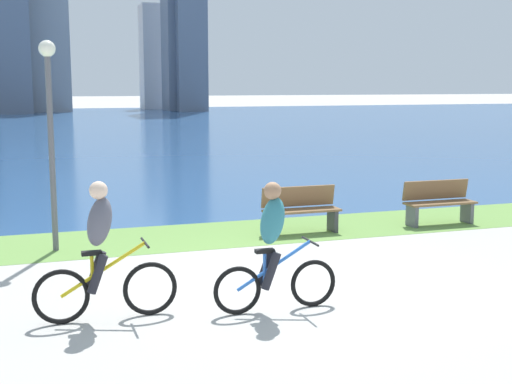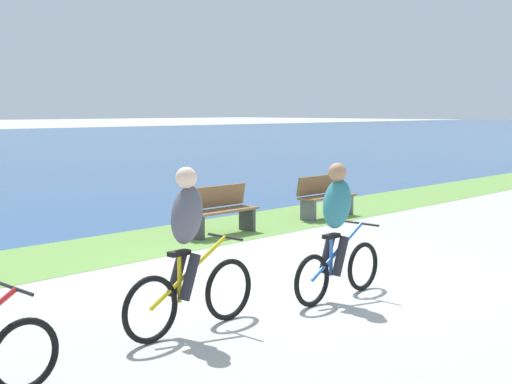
{
  "view_description": "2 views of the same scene",
  "coord_description": "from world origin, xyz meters",
  "px_view_note": "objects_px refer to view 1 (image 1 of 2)",
  "views": [
    {
      "loc": [
        -3.5,
        -9.33,
        2.87
      ],
      "look_at": [
        -0.24,
        0.47,
        1.26
      ],
      "focal_mm": 49.04,
      "sensor_mm": 36.0,
      "label": 1
    },
    {
      "loc": [
        -7.33,
        -6.3,
        2.29
      ],
      "look_at": [
        -0.22,
        0.44,
        1.14
      ],
      "focal_mm": 49.31,
      "sensor_mm": 36.0,
      "label": 2
    }
  ],
  "objects_px": {
    "cyclist_lead": "(273,247)",
    "lamppost_tall": "(50,113)",
    "cyclist_trailing": "(102,253)",
    "bench_far_along_path": "(301,210)",
    "bench_near_path": "(439,203)"
  },
  "relations": [
    {
      "from": "bench_far_along_path",
      "to": "lamppost_tall",
      "type": "bearing_deg",
      "value": -179.96
    },
    {
      "from": "cyclist_lead",
      "to": "lamppost_tall",
      "type": "bearing_deg",
      "value": 120.29
    },
    {
      "from": "cyclist_lead",
      "to": "bench_near_path",
      "type": "height_order",
      "value": "cyclist_lead"
    },
    {
      "from": "lamppost_tall",
      "to": "cyclist_trailing",
      "type": "bearing_deg",
      "value": -84.26
    },
    {
      "from": "cyclist_lead",
      "to": "bench_far_along_path",
      "type": "height_order",
      "value": "cyclist_lead"
    },
    {
      "from": "bench_near_path",
      "to": "bench_far_along_path",
      "type": "distance_m",
      "value": 3.01
    },
    {
      "from": "cyclist_trailing",
      "to": "bench_far_along_path",
      "type": "height_order",
      "value": "cyclist_trailing"
    },
    {
      "from": "cyclist_trailing",
      "to": "bench_far_along_path",
      "type": "xyz_separation_m",
      "value": [
        4.18,
        3.92,
        -0.39
      ]
    },
    {
      "from": "cyclist_trailing",
      "to": "lamppost_tall",
      "type": "bearing_deg",
      "value": 95.74
    },
    {
      "from": "bench_near_path",
      "to": "lamppost_tall",
      "type": "height_order",
      "value": "lamppost_tall"
    },
    {
      "from": "bench_far_along_path",
      "to": "lamppost_tall",
      "type": "distance_m",
      "value": 4.96
    },
    {
      "from": "bench_near_path",
      "to": "cyclist_trailing",
      "type": "bearing_deg",
      "value": -152.07
    },
    {
      "from": "bench_near_path",
      "to": "bench_far_along_path",
      "type": "relative_size",
      "value": 1.0
    },
    {
      "from": "cyclist_trailing",
      "to": "cyclist_lead",
      "type": "bearing_deg",
      "value": -9.03
    },
    {
      "from": "cyclist_trailing",
      "to": "lamppost_tall",
      "type": "height_order",
      "value": "lamppost_tall"
    }
  ]
}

